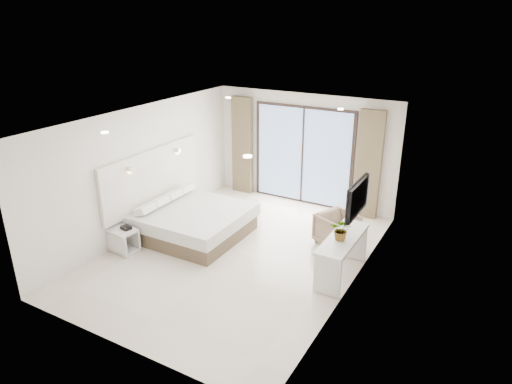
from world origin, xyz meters
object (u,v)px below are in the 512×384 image
nightstand (124,240)px  armchair (337,228)px  console_desk (342,248)px  bed (193,222)px

nightstand → armchair: bearing=40.4°
console_desk → bed: bearing=179.9°
bed → armchair: (2.81, 1.10, 0.06)m
nightstand → console_desk: console_desk is taller
console_desk → armchair: 1.22m
nightstand → armchair: size_ratio=0.76×
console_desk → armchair: (-0.48, 1.10, -0.19)m
armchair → bed: bearing=135.6°
console_desk → armchair: bearing=113.6°
bed → console_desk: bearing=-0.1°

